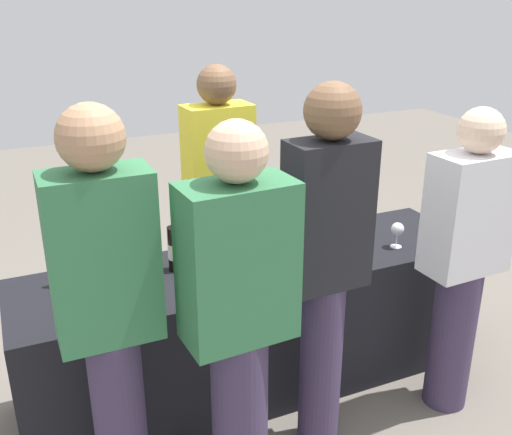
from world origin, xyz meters
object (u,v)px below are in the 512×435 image
(server_pouring, at_px, (219,195))
(guest_2, at_px, (325,261))
(wine_glass_2, at_px, (397,230))
(wine_bottle_3, at_px, (337,220))
(guest_0, at_px, (109,313))
(wine_bottle_0, at_px, (71,262))
(wine_glass_1, at_px, (138,273))
(ice_bucket, at_px, (115,274))
(wine_bottle_1, at_px, (146,251))
(guest_1, at_px, (239,319))
(wine_bottle_2, at_px, (175,248))
(wine_glass_0, at_px, (82,288))
(guest_3, at_px, (463,257))

(server_pouring, distance_m, guest_2, 1.15)
(wine_glass_2, xyz_separation_m, server_pouring, (-0.76, 0.74, 0.07))
(wine_glass_2, height_order, guest_2, guest_2)
(wine_bottle_3, height_order, guest_0, guest_0)
(wine_bottle_0, distance_m, wine_glass_1, 0.34)
(wine_glass_2, bearing_deg, ice_bucket, 175.70)
(wine_bottle_1, height_order, wine_bottle_3, wine_bottle_3)
(server_pouring, bearing_deg, wine_bottle_0, 23.70)
(wine_bottle_1, relative_size, guest_0, 0.17)
(wine_glass_1, relative_size, guest_1, 0.08)
(wine_bottle_2, relative_size, wine_glass_1, 2.38)
(wine_bottle_3, height_order, guest_1, guest_1)
(wine_bottle_1, distance_m, ice_bucket, 0.25)
(wine_glass_1, height_order, guest_0, guest_0)
(wine_bottle_1, relative_size, wine_glass_1, 2.22)
(wine_glass_0, xyz_separation_m, ice_bucket, (0.16, 0.09, -0.01))
(ice_bucket, height_order, guest_0, guest_0)
(wine_bottle_3, bearing_deg, server_pouring, 135.00)
(wine_bottle_1, xyz_separation_m, guest_3, (1.40, -0.70, 0.00))
(wine_bottle_3, xyz_separation_m, wine_glass_1, (-1.17, -0.16, -0.02))
(wine_bottle_3, bearing_deg, wine_glass_2, -43.41)
(wine_bottle_2, bearing_deg, guest_3, -27.37)
(wine_bottle_1, distance_m, guest_2, 0.94)
(server_pouring, bearing_deg, ice_bucket, 36.92)
(wine_glass_0, relative_size, ice_bucket, 0.72)
(guest_0, xyz_separation_m, guest_1, (0.46, -0.15, -0.06))
(ice_bucket, xyz_separation_m, guest_0, (-0.13, -0.55, 0.12))
(wine_bottle_3, height_order, wine_glass_0, wine_bottle_3)
(wine_bottle_1, height_order, wine_bottle_2, wine_bottle_2)
(wine_bottle_0, xyz_separation_m, guest_2, (0.99, -0.69, 0.11))
(ice_bucket, distance_m, guest_3, 1.68)
(wine_bottle_1, relative_size, wine_bottle_2, 0.93)
(wine_bottle_3, height_order, ice_bucket, wine_bottle_3)
(guest_3, bearing_deg, wine_glass_2, 97.44)
(wine_glass_0, height_order, ice_bucket, ice_bucket)
(wine_bottle_0, height_order, guest_2, guest_2)
(wine_glass_2, height_order, guest_3, guest_3)
(wine_bottle_1, xyz_separation_m, wine_glass_0, (-0.35, -0.25, -0.01))
(ice_bucket, bearing_deg, server_pouring, 39.72)
(wine_bottle_1, bearing_deg, guest_3, -26.75)
(wine_glass_0, bearing_deg, wine_glass_1, 10.46)
(server_pouring, bearing_deg, wine_bottle_3, 132.21)
(server_pouring, relative_size, guest_0, 0.97)
(wine_bottle_2, xyz_separation_m, guest_1, (0.01, -0.81, 0.04))
(wine_glass_1, bearing_deg, guest_3, -18.70)
(wine_bottle_3, xyz_separation_m, guest_1, (-0.94, -0.82, 0.05))
(wine_bottle_3, relative_size, wine_glass_1, 2.36)
(ice_bucket, bearing_deg, wine_bottle_3, 5.23)
(guest_0, relative_size, guest_3, 1.10)
(wine_bottle_3, bearing_deg, guest_0, -154.45)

